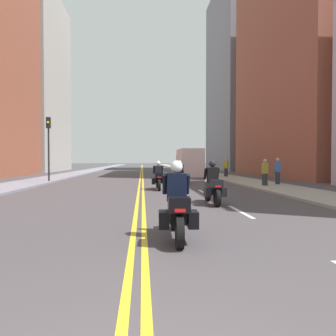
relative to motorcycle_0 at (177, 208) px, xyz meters
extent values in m
plane|color=#443F42|center=(-0.79, 43.24, -0.65)|extent=(264.00, 264.00, 0.00)
cube|color=gray|center=(-8.66, 43.24, -0.59)|extent=(2.98, 144.00, 0.12)
cube|color=gray|center=(7.08, 43.24, -0.59)|extent=(2.98, 144.00, 0.12)
cube|color=yellow|center=(-0.91, 43.24, -0.64)|extent=(0.12, 132.00, 0.01)
cube|color=yellow|center=(-0.67, 43.24, -0.64)|extent=(0.12, 132.00, 0.01)
cube|color=silver|center=(2.40, 3.24, -0.64)|extent=(0.14, 2.40, 0.01)
cube|color=silver|center=(2.40, 9.24, -0.64)|extent=(0.14, 2.40, 0.01)
cube|color=silver|center=(2.40, 15.24, -0.64)|extent=(0.14, 2.40, 0.01)
cube|color=silver|center=(2.40, 21.24, -0.64)|extent=(0.14, 2.40, 0.01)
cube|color=silver|center=(2.40, 27.24, -0.64)|extent=(0.14, 2.40, 0.01)
cube|color=silver|center=(2.40, 33.24, -0.64)|extent=(0.14, 2.40, 0.01)
cube|color=silver|center=(2.40, 39.24, -0.64)|extent=(0.14, 2.40, 0.01)
cube|color=silver|center=(2.40, 45.24, -0.64)|extent=(0.14, 2.40, 0.01)
cube|color=silver|center=(2.40, 51.24, -0.64)|extent=(0.14, 2.40, 0.01)
cube|color=brown|center=(16.35, 24.30, 12.87)|extent=(9.21, 19.14, 27.03)
cube|color=#A8A29C|center=(-18.04, 42.14, 12.70)|extent=(9.43, 14.99, 26.70)
cube|color=gray|center=(15.65, 44.82, 14.77)|extent=(7.81, 16.64, 30.83)
cube|color=#2D3847|center=(19.57, 44.82, 7.06)|extent=(0.04, 13.97, 0.90)
cube|color=#2D3847|center=(19.57, 44.82, 15.54)|extent=(0.04, 13.97, 0.90)
cube|color=#2D3847|center=(19.57, 44.82, 24.02)|extent=(0.04, 13.97, 0.90)
cylinder|color=black|center=(0.04, 0.92, -0.34)|extent=(0.16, 0.62, 0.62)
cylinder|color=black|center=(-0.03, -0.67, -0.34)|extent=(0.16, 0.62, 0.62)
cube|color=silver|center=(0.04, 0.92, -0.01)|extent=(0.15, 0.33, 0.04)
cube|color=black|center=(0.00, 0.12, -0.06)|extent=(0.37, 1.22, 0.40)
cube|color=black|center=(-0.02, -0.59, 0.16)|extent=(0.41, 0.38, 0.28)
cube|color=red|center=(-0.03, -0.78, 0.08)|extent=(0.20, 0.04, 0.06)
cube|color=black|center=(-0.29, -0.34, -0.16)|extent=(0.22, 0.45, 0.32)
cube|color=black|center=(0.27, -0.37, -0.16)|extent=(0.22, 0.45, 0.32)
cube|color=#B2C1CC|center=(0.02, 0.63, 0.32)|extent=(0.36, 0.14, 0.36)
cube|color=black|center=(0.00, 0.07, 0.43)|extent=(0.41, 0.28, 0.58)
cylinder|color=black|center=(-0.23, 0.23, 0.48)|extent=(0.11, 0.28, 0.45)
cylinder|color=black|center=(0.25, 0.21, 0.48)|extent=(0.11, 0.28, 0.45)
sphere|color=white|center=(0.00, 0.10, 0.86)|extent=(0.26, 0.26, 0.26)
cylinder|color=black|center=(1.90, 5.83, -0.33)|extent=(0.14, 0.63, 0.62)
cylinder|color=black|center=(1.92, 4.29, -0.33)|extent=(0.14, 0.63, 0.62)
cube|color=silver|center=(1.90, 5.83, 0.00)|extent=(0.14, 0.32, 0.04)
cube|color=black|center=(1.91, 5.06, -0.05)|extent=(0.33, 1.18, 0.40)
cube|color=black|center=(1.91, 4.36, 0.17)|extent=(0.40, 0.36, 0.28)
cube|color=red|center=(1.92, 4.17, 0.09)|extent=(0.20, 0.03, 0.06)
cube|color=black|center=(1.63, 4.59, -0.15)|extent=(0.20, 0.44, 0.32)
cube|color=black|center=(2.19, 4.60, -0.15)|extent=(0.20, 0.44, 0.32)
cube|color=#B2C1CC|center=(1.91, 5.55, 0.33)|extent=(0.36, 0.12, 0.36)
cube|color=black|center=(1.91, 5.01, 0.44)|extent=(0.40, 0.26, 0.58)
cylinder|color=black|center=(1.67, 5.16, 0.49)|extent=(0.10, 0.28, 0.45)
cylinder|color=black|center=(2.15, 5.16, 0.49)|extent=(0.10, 0.28, 0.45)
sphere|color=black|center=(1.91, 5.04, 0.87)|extent=(0.26, 0.26, 0.26)
cylinder|color=black|center=(0.17, 11.61, -0.33)|extent=(0.14, 0.64, 0.64)
cylinder|color=black|center=(0.19, 10.08, -0.33)|extent=(0.14, 0.64, 0.64)
cube|color=silver|center=(0.17, 11.61, 0.01)|extent=(0.14, 0.32, 0.04)
cube|color=black|center=(0.18, 10.85, -0.05)|extent=(0.33, 1.17, 0.40)
cube|color=black|center=(0.18, 10.16, 0.17)|extent=(0.40, 0.36, 0.28)
cube|color=red|center=(0.19, 9.97, 0.09)|extent=(0.20, 0.03, 0.06)
cube|color=black|center=(-0.10, 10.39, -0.15)|extent=(0.20, 0.44, 0.32)
cube|color=black|center=(0.46, 10.39, -0.15)|extent=(0.20, 0.44, 0.32)
cube|color=#B2C1CC|center=(0.17, 11.34, 0.33)|extent=(0.36, 0.13, 0.36)
cube|color=black|center=(0.18, 10.80, 0.42)|extent=(0.40, 0.26, 0.54)
cylinder|color=black|center=(-0.06, 10.95, 0.47)|extent=(0.10, 0.28, 0.45)
cylinder|color=black|center=(0.42, 10.95, 0.47)|extent=(0.10, 0.28, 0.45)
sphere|color=white|center=(0.18, 10.83, 0.83)|extent=(0.26, 0.26, 0.26)
cylinder|color=black|center=(1.99, 16.43, -0.34)|extent=(0.12, 0.62, 0.61)
cylinder|color=black|center=(1.97, 14.98, -0.34)|extent=(0.12, 0.62, 0.61)
cube|color=silver|center=(1.99, 16.43, -0.01)|extent=(0.14, 0.32, 0.04)
cube|color=black|center=(1.98, 15.70, -0.06)|extent=(0.34, 1.11, 0.40)
cube|color=black|center=(1.97, 15.05, 0.16)|extent=(0.41, 0.37, 0.28)
cube|color=red|center=(1.97, 14.86, 0.08)|extent=(0.20, 0.03, 0.06)
cube|color=black|center=(1.70, 15.27, -0.16)|extent=(0.21, 0.44, 0.32)
cube|color=black|center=(2.26, 15.26, -0.16)|extent=(0.21, 0.44, 0.32)
cube|color=#B2C1CC|center=(1.99, 16.17, 0.32)|extent=(0.36, 0.13, 0.36)
cube|color=black|center=(1.98, 15.65, 0.43)|extent=(0.40, 0.27, 0.57)
cylinder|color=black|center=(1.74, 15.81, 0.48)|extent=(0.10, 0.28, 0.45)
cylinder|color=black|center=(2.22, 15.80, 0.48)|extent=(0.10, 0.28, 0.45)
sphere|color=white|center=(1.98, 15.68, 0.85)|extent=(0.26, 0.26, 0.26)
cylinder|color=black|center=(-7.58, 16.92, 1.38)|extent=(0.12, 0.12, 4.05)
cube|color=black|center=(-7.58, 16.92, 3.76)|extent=(0.28, 0.28, 0.80)
sphere|color=yellow|center=(-7.58, 16.77, 3.76)|extent=(0.18, 0.18, 0.18)
cube|color=#292D30|center=(6.70, 11.72, -0.23)|extent=(0.28, 0.33, 0.83)
cube|color=olive|center=(6.70, 11.72, 0.52)|extent=(0.32, 0.41, 0.66)
sphere|color=tan|center=(6.70, 11.72, 0.97)|extent=(0.22, 0.22, 0.22)
cube|color=#9F3D3A|center=(6.63, 11.93, 0.29)|extent=(0.14, 0.18, 0.24)
cube|color=#2B2334|center=(7.15, 22.03, -0.20)|extent=(0.34, 0.34, 0.89)
cube|color=olive|center=(7.15, 22.03, 0.59)|extent=(0.41, 0.41, 0.70)
sphere|color=tan|center=(7.15, 22.03, 1.06)|extent=(0.22, 0.22, 0.22)
cube|color=#252A33|center=(7.92, 12.62, -0.21)|extent=(0.34, 0.30, 0.88)
cube|color=#315EA7|center=(7.92, 12.62, 0.58)|extent=(0.42, 0.36, 0.70)
sphere|color=tan|center=(7.92, 12.62, 1.05)|extent=(0.22, 0.22, 0.22)
cube|color=#38764A|center=(7.72, 12.72, 0.33)|extent=(0.19, 0.16, 0.24)
cube|color=silver|center=(4.20, 28.28, 0.45)|extent=(2.00, 1.80, 2.20)
cube|color=silver|center=(4.20, 25.28, 0.75)|extent=(2.20, 5.20, 2.80)
cylinder|color=black|center=(4.20, 27.88, -0.20)|extent=(2.00, 0.90, 0.90)
cylinder|color=black|center=(4.20, 23.68, -0.20)|extent=(2.00, 0.90, 0.90)
camera|label=1|loc=(-0.71, -6.25, 0.99)|focal=32.74mm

